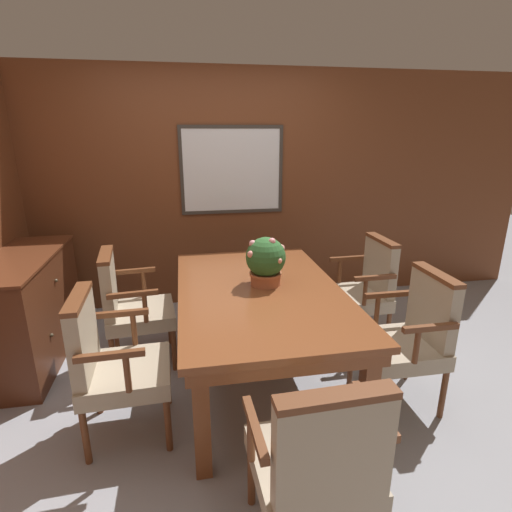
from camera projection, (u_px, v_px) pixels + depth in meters
ground_plane at (241, 386)px, 3.00m from camera, size 14.00×14.00×0.00m
wall_back at (217, 191)px, 4.20m from camera, size 7.20×0.08×2.45m
dining_table at (260, 300)px, 2.90m from camera, size 1.16×1.87×0.75m
chair_left_near at (112, 361)px, 2.39m from camera, size 0.54×0.57×0.95m
chair_head_near at (318, 461)px, 1.67m from camera, size 0.57×0.54×0.95m
chair_left_far at (130, 304)px, 3.18m from camera, size 0.57×0.59×0.95m
chair_right_far at (363, 287)px, 3.53m from camera, size 0.53×0.56×0.95m
chair_right_near at (410, 334)px, 2.71m from camera, size 0.52×0.56×0.95m
potted_plant at (266, 260)px, 2.90m from camera, size 0.30×0.30×0.36m
sideboard_cabinet at (28, 310)px, 3.23m from camera, size 0.50×1.32×0.90m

